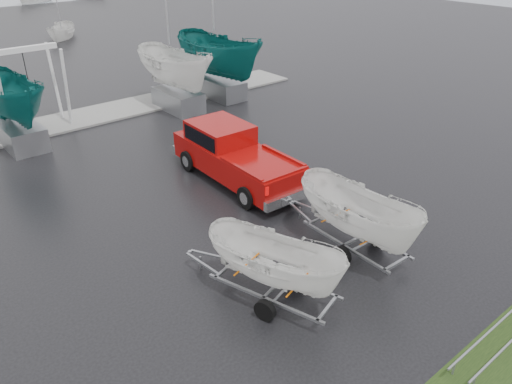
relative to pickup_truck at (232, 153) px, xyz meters
name	(u,v)px	position (x,y,z in m)	size (l,w,h in m)	color
ground_plane	(199,224)	(-3.12, -2.19, -1.11)	(120.00, 120.00, 0.00)	black
dock	(60,123)	(-3.12, 10.81, -1.06)	(30.00, 3.00, 0.12)	gray
pickup_truck	(232,153)	(0.00, 0.00, 0.00)	(2.55, 6.49, 2.13)	maroon
trailer_hitched	(363,173)	(-0.23, -6.73, 1.68)	(1.82, 3.64, 5.15)	gray
trailer_parked	(276,222)	(-3.77, -6.84, 1.43)	(2.18, 3.79, 4.67)	gray
boat_hoist	(27,77)	(-4.22, 10.81, 1.56)	(3.30, 2.18, 4.12)	silver
keelboat_1	(5,69)	(-5.56, 9.01, 2.52)	(2.30, 3.20, 7.21)	gray
keelboat_2	(174,41)	(2.94, 8.81, 2.65)	(2.37, 3.20, 10.54)	gray
keelboat_3	(219,23)	(6.13, 9.11, 3.19)	(2.70, 3.20, 10.88)	gray
moored_boat_2	(63,38)	(5.64, 33.20, -1.10)	(2.82, 2.83, 10.68)	silver
moored_boat_3	(37,2)	(12.20, 59.73, -1.11)	(3.70, 3.68, 11.50)	silver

